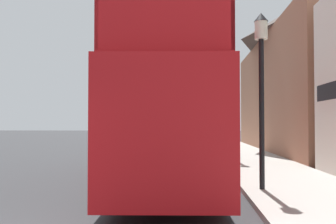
# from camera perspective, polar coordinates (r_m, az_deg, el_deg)

# --- Properties ---
(ground_plane) EXTENTS (144.00, 144.00, 0.00)m
(ground_plane) POSITION_cam_1_polar(r_m,az_deg,el_deg) (26.02, -4.86, -5.56)
(ground_plane) COLOR #333335
(sidewalk) EXTENTS (3.15, 108.00, 0.14)m
(sidewalk) POSITION_cam_1_polar(r_m,az_deg,el_deg) (22.93, 10.54, -5.88)
(sidewalk) COLOR #ADAAA3
(sidewalk) RESTS_ON ground_plane
(brick_terrace_rear) EXTENTS (6.00, 19.83, 9.62)m
(brick_terrace_rear) POSITION_cam_1_polar(r_m,az_deg,el_deg) (26.32, 19.80, 5.07)
(brick_terrace_rear) COLOR #9E664C
(brick_terrace_rear) RESTS_ON ground_plane
(tour_bus) EXTENTS (2.95, 11.40, 4.28)m
(tour_bus) POSITION_cam_1_polar(r_m,az_deg,el_deg) (12.12, 0.06, -1.00)
(tour_bus) COLOR red
(tour_bus) RESTS_ON ground_plane
(parked_car_ahead_of_bus) EXTENTS (1.90, 4.39, 1.50)m
(parked_car_ahead_of_bus) POSITION_cam_1_polar(r_m,az_deg,el_deg) (20.05, 3.85, -4.68)
(parked_car_ahead_of_bus) COLOR navy
(parked_car_ahead_of_bus) RESTS_ON ground_plane
(lamp_post_nearest) EXTENTS (0.35, 0.35, 4.39)m
(lamp_post_nearest) POSITION_cam_1_polar(r_m,az_deg,el_deg) (10.12, 13.39, 6.49)
(lamp_post_nearest) COLOR black
(lamp_post_nearest) RESTS_ON sidewalk
(lamp_post_second) EXTENTS (0.35, 0.35, 4.89)m
(lamp_post_second) POSITION_cam_1_polar(r_m,az_deg,el_deg) (17.89, 9.53, 3.92)
(lamp_post_second) COLOR black
(lamp_post_second) RESTS_ON sidewalk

